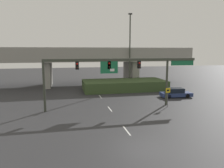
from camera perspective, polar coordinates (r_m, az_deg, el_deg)
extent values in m
plane|color=#2D2D30|center=(16.98, 7.34, -16.23)|extent=(160.00, 160.00, 0.00)
cube|color=silver|center=(20.17, 3.84, -12.04)|extent=(0.14, 2.40, 0.01)
cube|color=silver|center=(27.18, -0.57, -6.53)|extent=(0.14, 2.40, 0.01)
cube|color=silver|center=(34.42, -3.09, -3.28)|extent=(0.14, 2.40, 0.01)
cube|color=silver|center=(41.78, -4.73, -1.17)|extent=(0.14, 2.40, 0.01)
cylinder|color=#383D33|center=(26.61, -17.33, -0.44)|extent=(0.28, 0.28, 6.19)
cylinder|color=#383D33|center=(29.49, 14.11, 0.55)|extent=(0.28, 0.28, 6.19)
cube|color=#383D33|center=(27.16, 3.15, 6.35)|extent=(19.24, 0.32, 0.32)
cube|color=black|center=(26.27, -9.11, 4.79)|extent=(0.40, 0.28, 0.95)
sphere|color=red|center=(26.09, -9.10, 5.23)|extent=(0.22, 0.22, 0.22)
sphere|color=black|center=(26.12, -9.08, 4.29)|extent=(0.22, 0.22, 0.22)
cube|color=black|center=(26.76, -0.79, 4.96)|extent=(0.40, 0.28, 0.95)
sphere|color=red|center=(26.57, -0.72, 5.40)|extent=(0.22, 0.22, 0.22)
sphere|color=black|center=(26.60, -0.72, 4.48)|extent=(0.22, 0.22, 0.22)
cube|color=black|center=(27.77, 7.08, 5.03)|extent=(0.40, 0.28, 0.95)
sphere|color=red|center=(27.60, 7.21, 5.45)|extent=(0.22, 0.22, 0.22)
sphere|color=black|center=(27.62, 7.19, 4.57)|extent=(0.22, 0.22, 0.22)
cube|color=#196B42|center=(26.68, -0.75, 4.38)|extent=(2.16, 0.08, 1.48)
cube|color=white|center=(26.73, 0.07, 3.67)|extent=(0.54, 0.03, 0.33)
cube|color=#196B42|center=(30.19, 17.90, 5.26)|extent=(3.19, 0.07, 0.64)
cylinder|color=#4C4C4C|center=(28.65, 14.32, -3.41)|extent=(0.08, 0.08, 2.53)
cube|color=yellow|center=(28.44, 14.42, -1.63)|extent=(0.60, 0.03, 0.60)
cube|color=black|center=(28.43, 14.44, -1.63)|extent=(0.33, 0.01, 0.21)
cylinder|color=#383D33|center=(42.38, 4.67, 8.36)|extent=(0.24, 0.24, 13.83)
cube|color=#333333|center=(42.92, 4.79, 17.79)|extent=(0.70, 0.36, 0.24)
cube|color=gray|center=(45.94, -5.60, 7.14)|extent=(41.20, 9.18, 1.83)
cube|color=gray|center=(41.57, -4.93, 8.87)|extent=(41.20, 0.40, 0.90)
cube|color=gray|center=(46.00, -16.44, 2.56)|extent=(1.40, 7.34, 5.01)
cube|color=gray|center=(47.95, 4.93, 3.12)|extent=(1.40, 7.34, 5.01)
cube|color=#384C28|center=(40.24, 3.18, -0.27)|extent=(14.96, 6.79, 1.76)
cube|color=navy|center=(35.30, 16.37, -2.58)|extent=(4.89, 2.28, 0.58)
cube|color=black|center=(35.11, 16.13, -1.58)|extent=(2.60, 1.90, 0.68)
cylinder|color=black|center=(36.67, 17.96, -2.45)|extent=(0.66, 0.27, 0.64)
cylinder|color=black|center=(35.20, 19.10, -2.96)|extent=(0.66, 0.27, 0.64)
cylinder|color=black|center=(35.52, 13.65, -2.62)|extent=(0.66, 0.27, 0.64)
cylinder|color=black|center=(34.01, 14.64, -3.16)|extent=(0.66, 0.27, 0.64)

